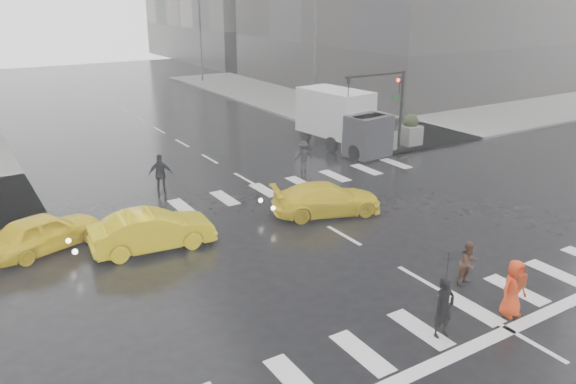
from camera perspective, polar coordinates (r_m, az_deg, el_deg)
ground at (r=21.02m, az=5.70°, el=-4.42°), size 120.00×120.00×0.00m
sidewalk_ne at (r=46.03m, az=11.92°, el=8.61°), size 35.00×35.00×0.15m
road_markings at (r=21.02m, az=5.70°, el=-4.41°), size 18.00×48.00×0.01m
traffic_signal_pole at (r=31.60m, az=10.17°, el=9.63°), size 4.45×0.42×4.50m
street_lamp_near at (r=40.33m, az=2.65°, el=14.50°), size 2.15×0.22×9.00m
street_lamp_far at (r=57.89m, az=-9.05°, el=15.83°), size 2.15×0.22×9.00m
planter_west at (r=30.92m, az=6.89°, el=5.35°), size 1.10×1.10×1.80m
planter_mid at (r=32.18m, az=9.69°, el=5.77°), size 1.10×1.10×1.80m
planter_east at (r=33.51m, az=12.29°, el=6.15°), size 1.10×1.10×1.80m
pedestrian_black at (r=14.97m, az=15.83°, el=-8.72°), size 1.01×1.02×2.43m
pedestrian_brown at (r=18.16m, az=17.87°, el=-6.90°), size 0.73×0.60×1.42m
pedestrian_orange at (r=16.87m, az=21.95°, el=-9.04°), size 0.86×0.61×1.66m
pedestrian_far_a at (r=25.52m, az=-12.79°, el=1.75°), size 1.24×1.03×1.82m
pedestrian_far_b at (r=28.34m, az=1.56°, el=3.71°), size 1.07×0.71×1.53m
taxi_front at (r=21.31m, az=-23.47°, el=-3.73°), size 4.23×2.73×1.34m
taxi_mid at (r=20.16m, az=-13.58°, el=-3.81°), size 4.37×1.89×1.40m
taxi_rear at (r=22.75m, az=3.95°, el=-0.70°), size 4.30×2.92×1.29m
box_truck at (r=32.43m, az=5.65°, el=7.44°), size 2.30×6.14×3.26m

